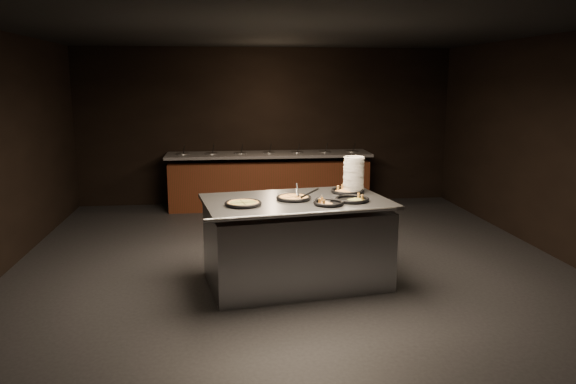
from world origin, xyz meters
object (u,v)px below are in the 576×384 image
object	(u,v)px
serving_counter	(296,244)
pan_veggie_whole	(243,203)
pan_cheese_whole	(294,198)
plate_stack	(354,174)

from	to	relation	value
serving_counter	pan_veggie_whole	world-z (taller)	pan_veggie_whole
pan_veggie_whole	pan_cheese_whole	size ratio (longest dim) A/B	1.01
serving_counter	plate_stack	xyz separation A→B (m)	(0.76, 0.41, 0.72)
serving_counter	pan_cheese_whole	xyz separation A→B (m)	(-0.02, 0.01, 0.53)
serving_counter	plate_stack	distance (m)	1.12
pan_veggie_whole	pan_cheese_whole	world-z (taller)	same
serving_counter	plate_stack	size ratio (longest dim) A/B	5.33
plate_stack	serving_counter	bearing A→B (deg)	-151.72
pan_veggie_whole	pan_cheese_whole	bearing A→B (deg)	22.03
serving_counter	pan_cheese_whole	bearing A→B (deg)	146.53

